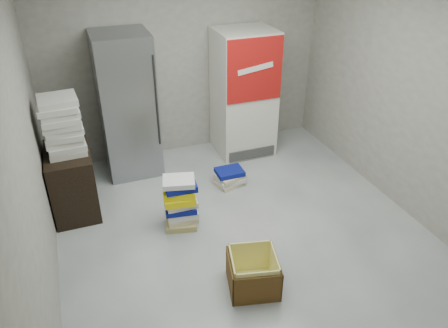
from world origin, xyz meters
name	(u,v)px	position (x,y,z in m)	size (l,w,h in m)	color
ground	(253,248)	(0.00, 0.00, 0.00)	(5.00, 5.00, 0.00)	beige
room_shell	(260,91)	(0.00, 0.00, 1.80)	(4.04, 5.04, 2.82)	#A6A196
steel_fridge	(127,106)	(-0.90, 2.13, 0.95)	(0.70, 0.72, 1.90)	#919398
coke_cooler	(244,93)	(0.75, 2.12, 0.90)	(0.80, 0.73, 1.80)	silver
wood_shelf	(73,181)	(-1.73, 1.40, 0.40)	(0.50, 0.80, 0.80)	black
supply_box_stack	(62,125)	(-1.72, 1.40, 1.12)	(0.44, 0.45, 0.65)	beige
phonebook_stack_main	(180,202)	(-0.62, 0.65, 0.32)	(0.41, 0.36, 0.64)	tan
phonebook_stack_side	(230,177)	(0.21, 1.27, 0.11)	(0.42, 0.36, 0.22)	beige
cardboard_box	(253,274)	(-0.23, -0.51, 0.15)	(0.56, 0.56, 0.38)	yellow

